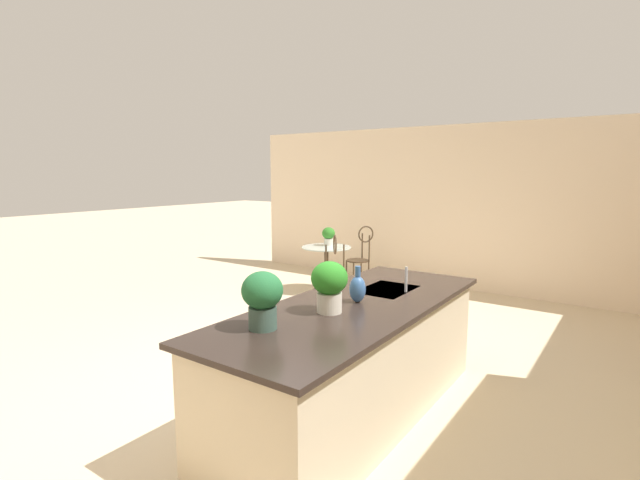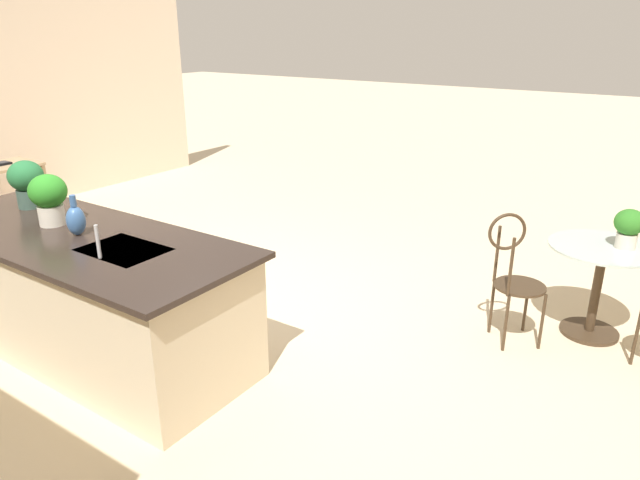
{
  "view_description": "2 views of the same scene",
  "coord_description": "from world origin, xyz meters",
  "px_view_note": "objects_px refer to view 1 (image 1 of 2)",
  "views": [
    {
      "loc": [
        3.33,
        2.64,
        1.93
      ],
      "look_at": [
        -1.35,
        -0.63,
        1.1
      ],
      "focal_mm": 26.04,
      "sensor_mm": 36.0,
      "label": 1
    },
    {
      "loc": [
        -3.31,
        3.05,
        2.3
      ],
      "look_at": [
        -1.48,
        0.36,
        1.09
      ],
      "focal_mm": 32.49,
      "sensor_mm": 36.0,
      "label": 2
    }
  ],
  "objects_px": {
    "chair_near_window": "(361,254)",
    "bistro_table": "(326,265)",
    "chair_by_island": "(334,266)",
    "potted_plant_counter_near": "(329,283)",
    "potted_plant_counter_far": "(262,296)",
    "potted_plant_on_table": "(329,235)",
    "vase_on_counter": "(358,288)"
  },
  "relations": [
    {
      "from": "potted_plant_counter_near",
      "to": "vase_on_counter",
      "type": "bearing_deg",
      "value": 174.75
    },
    {
      "from": "bistro_table",
      "to": "potted_plant_on_table",
      "type": "xyz_separation_m",
      "value": [
        -0.13,
        -0.05,
        0.47
      ]
    },
    {
      "from": "potted_plant_on_table",
      "to": "potted_plant_counter_near",
      "type": "distance_m",
      "value": 4.25
    },
    {
      "from": "bistro_table",
      "to": "vase_on_counter",
      "type": "relative_size",
      "value": 2.78
    },
    {
      "from": "potted_plant_on_table",
      "to": "vase_on_counter",
      "type": "bearing_deg",
      "value": 37.19
    },
    {
      "from": "bistro_table",
      "to": "chair_by_island",
      "type": "bearing_deg",
      "value": 43.56
    },
    {
      "from": "chair_by_island",
      "to": "potted_plant_counter_near",
      "type": "height_order",
      "value": "potted_plant_counter_near"
    },
    {
      "from": "chair_by_island",
      "to": "potted_plant_counter_near",
      "type": "bearing_deg",
      "value": 32.61
    },
    {
      "from": "bistro_table",
      "to": "chair_near_window",
      "type": "relative_size",
      "value": 0.77
    },
    {
      "from": "potted_plant_on_table",
      "to": "potted_plant_counter_near",
      "type": "relative_size",
      "value": 0.8
    },
    {
      "from": "chair_by_island",
      "to": "potted_plant_counter_near",
      "type": "distance_m",
      "value": 3.47
    },
    {
      "from": "chair_near_window",
      "to": "bistro_table",
      "type": "bearing_deg",
      "value": -27.54
    },
    {
      "from": "chair_by_island",
      "to": "potted_plant_counter_far",
      "type": "relative_size",
      "value": 2.73
    },
    {
      "from": "bistro_table",
      "to": "potted_plant_counter_far",
      "type": "height_order",
      "value": "potted_plant_counter_far"
    },
    {
      "from": "bistro_table",
      "to": "chair_by_island",
      "type": "distance_m",
      "value": 0.72
    },
    {
      "from": "chair_by_island",
      "to": "vase_on_counter",
      "type": "height_order",
      "value": "vase_on_counter"
    },
    {
      "from": "bistro_table",
      "to": "chair_near_window",
      "type": "distance_m",
      "value": 0.67
    },
    {
      "from": "chair_near_window",
      "to": "potted_plant_counter_far",
      "type": "bearing_deg",
      "value": 22.45
    },
    {
      "from": "chair_near_window",
      "to": "chair_by_island",
      "type": "bearing_deg",
      "value": 9.39
    },
    {
      "from": "chair_by_island",
      "to": "bistro_table",
      "type": "bearing_deg",
      "value": -136.44
    },
    {
      "from": "potted_plant_counter_near",
      "to": "vase_on_counter",
      "type": "height_order",
      "value": "potted_plant_counter_near"
    },
    {
      "from": "potted_plant_on_table",
      "to": "potted_plant_counter_near",
      "type": "bearing_deg",
      "value": 33.99
    },
    {
      "from": "vase_on_counter",
      "to": "chair_near_window",
      "type": "bearing_deg",
      "value": -150.44
    },
    {
      "from": "bistro_table",
      "to": "chair_near_window",
      "type": "bearing_deg",
      "value": 152.46
    },
    {
      "from": "potted_plant_counter_far",
      "to": "potted_plant_counter_near",
      "type": "height_order",
      "value": "potted_plant_counter_far"
    },
    {
      "from": "chair_near_window",
      "to": "potted_plant_counter_near",
      "type": "relative_size",
      "value": 2.76
    },
    {
      "from": "potted_plant_on_table",
      "to": "potted_plant_counter_far",
      "type": "xyz_separation_m",
      "value": [
        4.07,
        2.22,
        0.23
      ]
    },
    {
      "from": "bistro_table",
      "to": "vase_on_counter",
      "type": "distance_m",
      "value": 3.89
    },
    {
      "from": "chair_by_island",
      "to": "potted_plant_counter_far",
      "type": "height_order",
      "value": "potted_plant_counter_far"
    },
    {
      "from": "potted_plant_on_table",
      "to": "potted_plant_counter_far",
      "type": "height_order",
      "value": "potted_plant_counter_far"
    },
    {
      "from": "bistro_table",
      "to": "potted_plant_on_table",
      "type": "height_order",
      "value": "potted_plant_on_table"
    },
    {
      "from": "vase_on_counter",
      "to": "potted_plant_on_table",
      "type": "bearing_deg",
      "value": -142.81
    }
  ]
}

